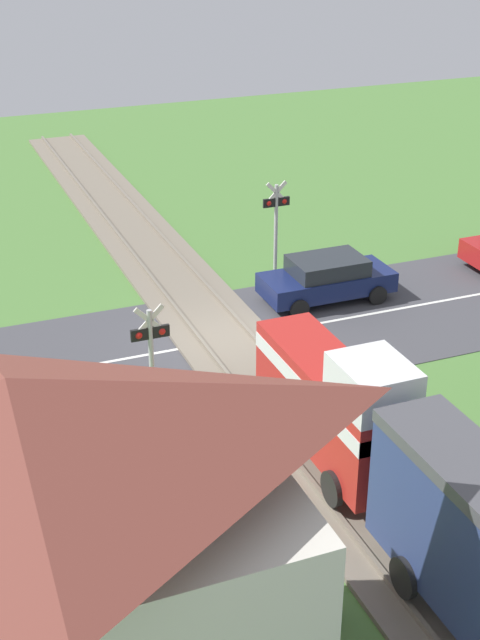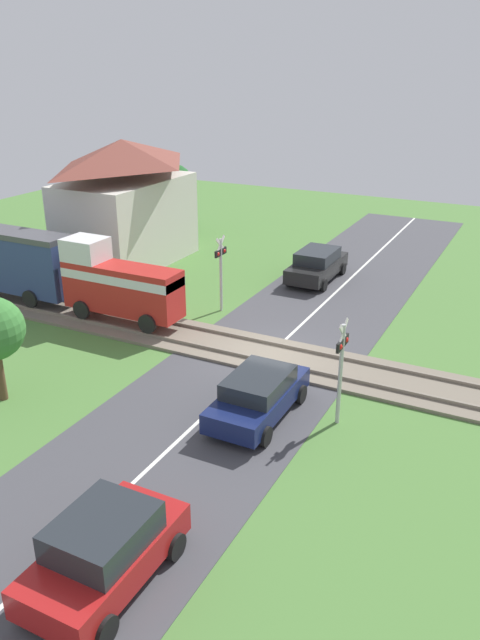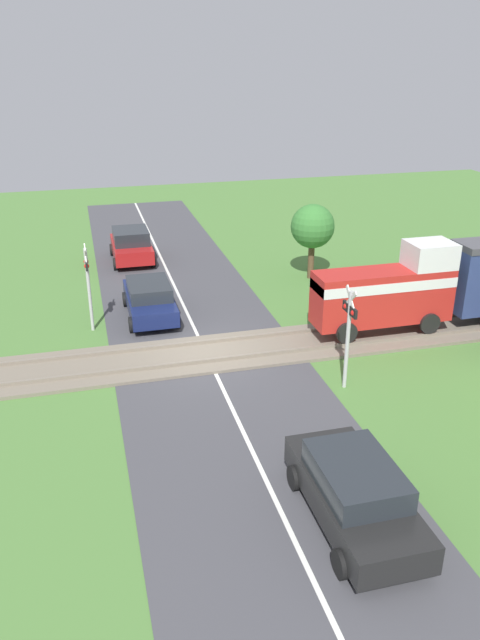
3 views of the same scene
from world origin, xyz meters
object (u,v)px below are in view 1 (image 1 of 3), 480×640
at_px(crossing_signal_east_approach, 151,353).
at_px(station_building, 33,587).
at_px(car_near_crossing, 327,278).
at_px(pedestrian_by_station, 326,585).
at_px(crossing_signal_west_approach, 276,217).

xyz_separation_m(crossing_signal_east_approach, station_building, (3.91, 7.69, 1.01)).
xyz_separation_m(car_near_crossing, crossing_signal_east_approach, (7.10, 5.12, 1.34)).
relative_size(crossing_signal_east_approach, station_building, 0.43).
bearing_deg(pedestrian_by_station, crossing_signal_east_approach, -81.31).
bearing_deg(station_building, crossing_signal_east_approach, -116.95).
relative_size(car_near_crossing, station_building, 0.53).
bearing_deg(crossing_signal_west_approach, station_building, 55.72).
distance_m(crossing_signal_west_approach, pedestrian_by_station, 15.21).
bearing_deg(pedestrian_by_station, car_near_crossing, -116.84).
relative_size(car_near_crossing, crossing_signal_west_approach, 1.25).
distance_m(car_near_crossing, pedestrian_by_station, 13.40).
xyz_separation_m(crossing_signal_west_approach, pedestrian_by_station, (5.30, 14.19, -1.37)).
height_order(car_near_crossing, crossing_signal_west_approach, crossing_signal_west_approach).
xyz_separation_m(crossing_signal_west_approach, station_building, (10.26, 15.04, 1.01)).
bearing_deg(car_near_crossing, pedestrian_by_station, 63.16).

